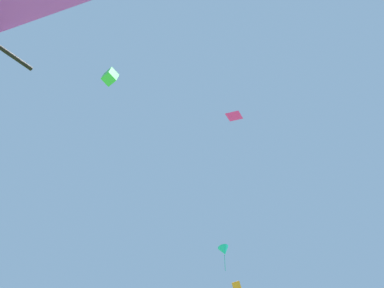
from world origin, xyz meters
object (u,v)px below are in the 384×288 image
distant_kite_orange_mid_left (237,288)px  distant_kite_magenta_low_left (234,115)px  distant_kite_green_high_left (110,77)px  distant_kite_teal_far_center (224,251)px

distant_kite_orange_mid_left → distant_kite_magenta_low_left: (5.82, -16.62, 5.26)m
distant_kite_green_high_left → distant_kite_magenta_low_left: distant_kite_green_high_left is taller
distant_kite_green_high_left → distant_kite_teal_far_center: distant_kite_green_high_left is taller
distant_kite_teal_far_center → distant_kite_magenta_low_left: size_ratio=1.97×
distant_kite_teal_far_center → distant_kite_magenta_low_left: bearing=-67.2°
distant_kite_teal_far_center → distant_kite_orange_mid_left: bearing=69.7°
distant_kite_orange_mid_left → distant_kite_teal_far_center: 3.50m
distant_kite_magenta_low_left → distant_kite_orange_mid_left: bearing=109.3°
distant_kite_green_high_left → distant_kite_magenta_low_left: 8.46m
distant_kite_green_high_left → distant_kite_magenta_low_left: (6.87, 4.24, -2.53)m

